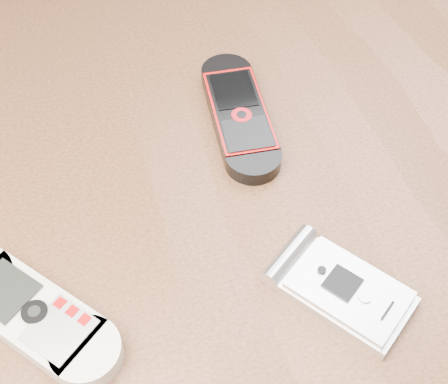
{
  "coord_description": "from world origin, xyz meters",
  "views": [
    {
      "loc": [
        -0.1,
        -0.31,
        1.17
      ],
      "look_at": [
        0.01,
        0.0,
        0.76
      ],
      "focal_mm": 50.0,
      "sensor_mm": 36.0,
      "label": 1
    }
  ],
  "objects": [
    {
      "name": "table",
      "position": [
        0.0,
        0.0,
        0.64
      ],
      "size": [
        1.2,
        0.8,
        0.75
      ],
      "color": "black",
      "rests_on": "ground"
    },
    {
      "name": "nokia_white",
      "position": [
        -0.16,
        -0.06,
        0.76
      ],
      "size": [
        0.14,
        0.16,
        0.02
      ],
      "primitive_type": "cube",
      "rotation": [
        0.0,
        0.0,
        0.65
      ],
      "color": "beige",
      "rests_on": "table"
    },
    {
      "name": "nokia_black_red",
      "position": [
        0.05,
        0.09,
        0.76
      ],
      "size": [
        0.07,
        0.17,
        0.02
      ],
      "primitive_type": "cube",
      "rotation": [
        0.0,
        0.0,
        -0.12
      ],
      "color": "black",
      "rests_on": "table"
    },
    {
      "name": "motorola_razr",
      "position": [
        0.06,
        -0.12,
        0.76
      ],
      "size": [
        0.11,
        0.12,
        0.02
      ],
      "primitive_type": "cube",
      "rotation": [
        0.0,
        0.0,
        0.59
      ],
      "color": "silver",
      "rests_on": "table"
    }
  ]
}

